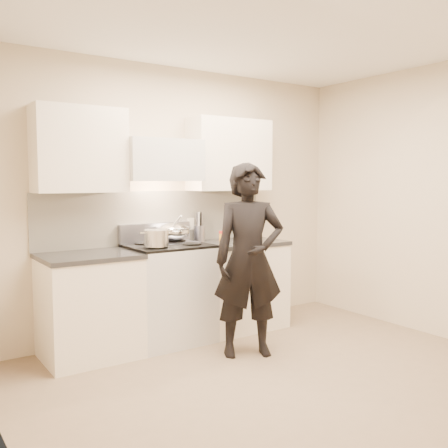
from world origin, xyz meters
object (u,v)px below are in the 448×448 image
object	(u,v)px
stove	(168,293)
wok	(173,232)
counter_right	(238,284)
utensil_crock	(199,232)
person	(249,260)

from	to	relation	value
stove	wok	xyz separation A→B (m)	(0.13, 0.12, 0.58)
stove	wok	bearing A→B (deg)	44.20
stove	counter_right	size ratio (longest dim) A/B	1.04
stove	wok	size ratio (longest dim) A/B	2.30
wok	stove	bearing A→B (deg)	-135.80
counter_right	utensil_crock	world-z (taller)	utensil_crock
counter_right	utensil_crock	xyz separation A→B (m)	(-0.33, 0.25, 0.55)
counter_right	wok	world-z (taller)	wok
person	wok	bearing A→B (deg)	132.27
stove	wok	world-z (taller)	wok
counter_right	wok	size ratio (longest dim) A/B	2.20
stove	counter_right	distance (m)	0.83
counter_right	wok	distance (m)	0.92
wok	counter_right	bearing A→B (deg)	-10.02
utensil_crock	person	size ratio (longest dim) A/B	0.18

